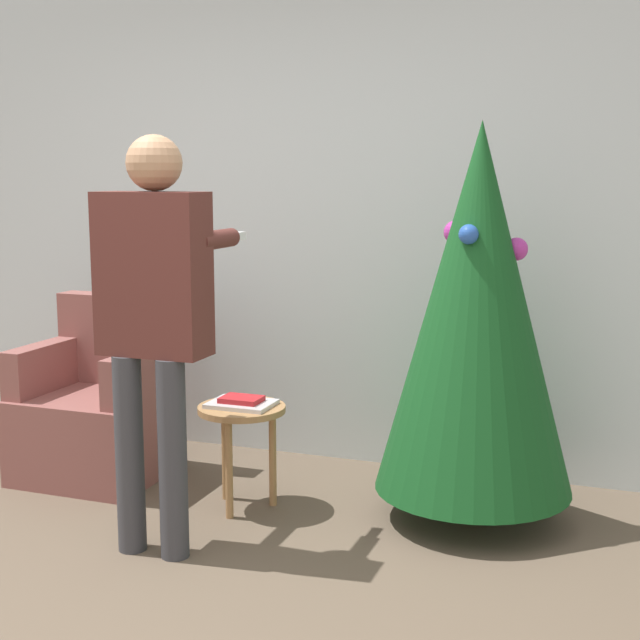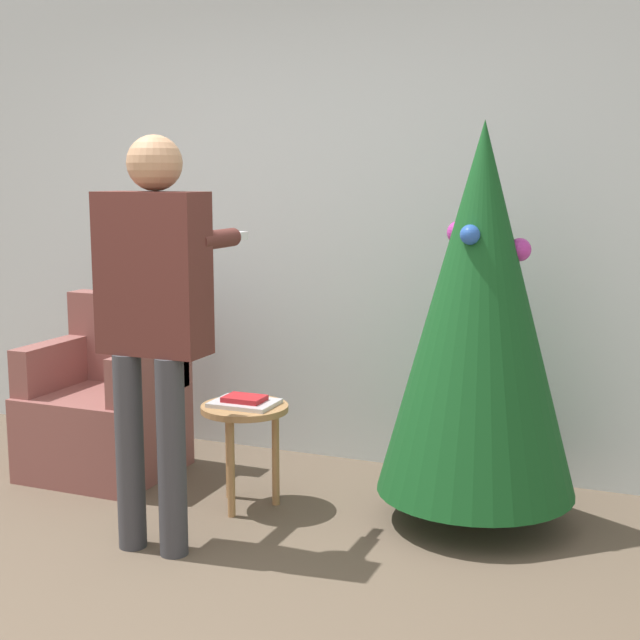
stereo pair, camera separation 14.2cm
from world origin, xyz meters
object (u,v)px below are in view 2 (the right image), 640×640
object	(u,v)px
christmas_tree	(480,311)
side_stool	(245,421)
armchair	(108,409)
person_standing	(154,303)

from	to	relation	value
christmas_tree	side_stool	world-z (taller)	christmas_tree
armchair	person_standing	size ratio (longest dim) A/B	0.54
christmas_tree	person_standing	world-z (taller)	christmas_tree
armchair	side_stool	xyz separation A→B (m)	(0.92, -0.19, 0.08)
armchair	side_stool	bearing A→B (deg)	-11.57
armchair	christmas_tree	bearing A→B (deg)	1.30
armchair	person_standing	bearing A→B (deg)	-43.12
christmas_tree	armchair	xyz separation A→B (m)	(-1.98, -0.04, -0.64)
christmas_tree	person_standing	bearing A→B (deg)	-146.66
armchair	side_stool	distance (m)	0.94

